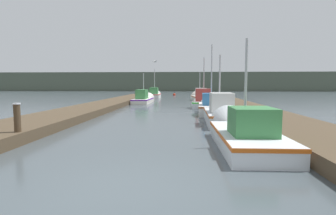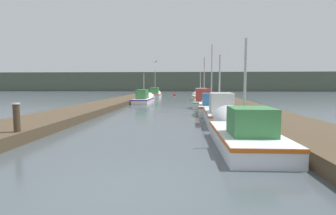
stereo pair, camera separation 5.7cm
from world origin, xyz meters
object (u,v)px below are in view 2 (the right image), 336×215
at_px(fishing_boat_0, 241,132).
at_px(mooring_piling_1, 17,124).
at_px(fishing_boat_1, 219,113).
at_px(fishing_boat_5, 200,97).
at_px(channel_buoy, 175,95).
at_px(fishing_boat_2, 211,106).
at_px(mooring_piling_3, 229,105).
at_px(seagull_lead, 155,62).
at_px(fishing_boat_4, 144,99).
at_px(fishing_boat_6, 155,95).
at_px(mooring_piling_0, 258,119).
at_px(fishing_boat_3, 204,101).
at_px(mooring_piling_2, 208,95).

relative_size(fishing_boat_0, mooring_piling_1, 3.88).
height_order(fishing_boat_1, mooring_piling_1, fishing_boat_1).
height_order(fishing_boat_5, channel_buoy, fishing_boat_5).
bearing_deg(fishing_boat_2, fishing_boat_5, 93.67).
relative_size(fishing_boat_2, mooring_piling_1, 3.67).
xyz_separation_m(mooring_piling_3, seagull_lead, (-5.02, 2.68, 2.95)).
height_order(fishing_boat_4, fishing_boat_6, fishing_boat_6).
bearing_deg(fishing_boat_5, mooring_piling_3, -91.30).
bearing_deg(mooring_piling_0, mooring_piling_1, -159.96).
bearing_deg(fishing_boat_3, mooring_piling_1, -110.13).
bearing_deg(seagull_lead, fishing_boat_1, 4.20).
height_order(fishing_boat_5, mooring_piling_3, fishing_boat_5).
relative_size(fishing_boat_6, mooring_piling_0, 5.55).
bearing_deg(fishing_boat_5, fishing_boat_0, -95.00).
xyz_separation_m(fishing_boat_2, channel_buoy, (-3.45, 27.33, -0.31)).
relative_size(fishing_boat_5, channel_buoy, 4.70).
relative_size(fishing_boat_3, fishing_boat_4, 0.84).
bearing_deg(fishing_boat_3, seagull_lead, -135.14).
bearing_deg(fishing_boat_1, mooring_piling_3, 72.21).
bearing_deg(fishing_boat_6, fishing_boat_4, -91.60).
bearing_deg(fishing_boat_4, mooring_piling_2, 32.88).
bearing_deg(channel_buoy, fishing_boat_6, -106.12).
xyz_separation_m(fishing_boat_6, mooring_piling_2, (6.98, -4.85, 0.21)).
bearing_deg(mooring_piling_0, fishing_boat_2, 101.53).
height_order(fishing_boat_4, mooring_piling_2, fishing_boat_4).
distance_m(fishing_boat_2, mooring_piling_3, 1.46).
bearing_deg(fishing_boat_2, mooring_piling_2, 89.49).
bearing_deg(mooring_piling_1, mooring_piling_2, 70.70).
bearing_deg(mooring_piling_1, fishing_boat_3, 63.89).
bearing_deg(fishing_boat_0, fishing_boat_2, 89.90).
bearing_deg(fishing_boat_3, fishing_boat_1, -83.27).
xyz_separation_m(fishing_boat_6, mooring_piling_3, (6.95, -19.84, 0.17)).
bearing_deg(mooring_piling_1, mooring_piling_3, 46.30).
height_order(fishing_boat_0, mooring_piling_0, fishing_boat_0).
bearing_deg(mooring_piling_2, fishing_boat_1, -93.47).
relative_size(fishing_boat_1, fishing_boat_3, 1.09).
relative_size(mooring_piling_2, mooring_piling_3, 1.06).
xyz_separation_m(fishing_boat_2, fishing_boat_4, (-6.00, 9.62, -0.04)).
relative_size(fishing_boat_4, fishing_boat_6, 1.12).
bearing_deg(channel_buoy, fishing_boat_1, -83.75).
height_order(fishing_boat_3, mooring_piling_0, fishing_boat_3).
bearing_deg(fishing_boat_5, fishing_boat_3, -96.23).
distance_m(fishing_boat_2, fishing_boat_3, 4.79).
bearing_deg(fishing_boat_0, fishing_boat_3, 90.22).
relative_size(mooring_piling_0, mooring_piling_2, 0.70).
xyz_separation_m(fishing_boat_2, seagull_lead, (-3.97, 1.70, 3.15)).
xyz_separation_m(fishing_boat_1, channel_buoy, (-3.43, 31.36, -0.34)).
relative_size(fishing_boat_1, mooring_piling_2, 3.93).
height_order(mooring_piling_0, mooring_piling_3, mooring_piling_3).
bearing_deg(mooring_piling_0, channel_buoy, 98.03).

